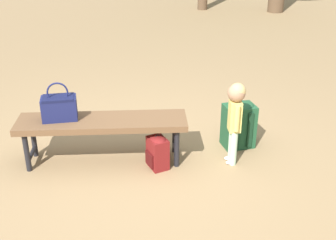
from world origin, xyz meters
The scene contains 6 objects.
ground_plane centered at (0.00, 0.00, 0.00)m, with size 40.00×40.00×0.00m, color #8C704C.
park_bench centered at (-0.39, 0.17, 0.39)m, with size 1.62×0.48×0.45m.
handbag centered at (-0.78, 0.22, 0.58)m, with size 0.33×0.20×0.37m.
child_standing centered at (0.84, 0.01, 0.54)m, with size 0.17×0.22×0.82m.
backpack_large centered at (0.98, 0.34, 0.26)m, with size 0.34×0.31×0.52m.
backpack_small centered at (0.12, 0.00, 0.18)m, with size 0.22×0.25×0.35m.
Camera 1 is at (-0.16, -3.54, 2.19)m, focal length 46.12 mm.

